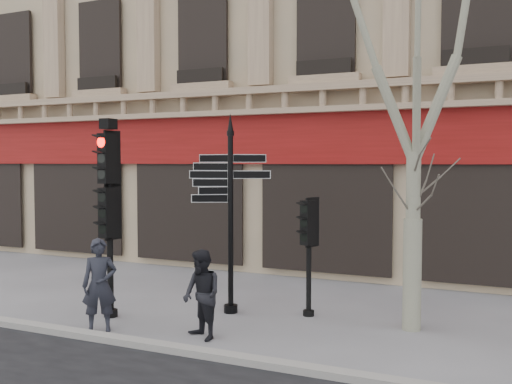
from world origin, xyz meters
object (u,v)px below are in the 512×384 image
traffic_signal_secondary (309,235)px  plane_tree (416,23)px  fingerpost (230,179)px  pedestrian_a (99,285)px  pedestrian_b (202,295)px  traffic_signal_main (109,192)px

traffic_signal_secondary → plane_tree: plane_tree is taller
fingerpost → traffic_signal_secondary: bearing=-0.9°
plane_tree → pedestrian_a: (-5.04, -2.34, -4.58)m
fingerpost → traffic_signal_secondary: (1.50, 0.40, -1.08)m
plane_tree → pedestrian_a: bearing=-155.1°
fingerpost → pedestrian_a: (-1.56, -2.06, -1.83)m
fingerpost → pedestrian_b: fingerpost is taller
pedestrian_a → traffic_signal_secondary: bearing=5.2°
pedestrian_b → fingerpost: bearing=130.7°
fingerpost → pedestrian_a: size_ratio=2.40×
traffic_signal_secondary → plane_tree: size_ratio=0.29×
traffic_signal_main → plane_tree: (5.46, 1.51, 2.99)m
traffic_signal_main → traffic_signal_secondary: size_ratio=1.69×
plane_tree → pedestrian_b: 5.97m
pedestrian_b → pedestrian_a: bearing=-139.7°
traffic_signal_secondary → plane_tree: bearing=16.3°
plane_tree → traffic_signal_secondary: bearing=176.4°
traffic_signal_secondary → pedestrian_a: size_ratio=1.37×
plane_tree → pedestrian_b: bearing=-147.5°
traffic_signal_main → traffic_signal_secondary: (3.48, 1.63, -0.84)m
traffic_signal_main → traffic_signal_secondary: bearing=30.5°
pedestrian_a → pedestrian_b: 1.91m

